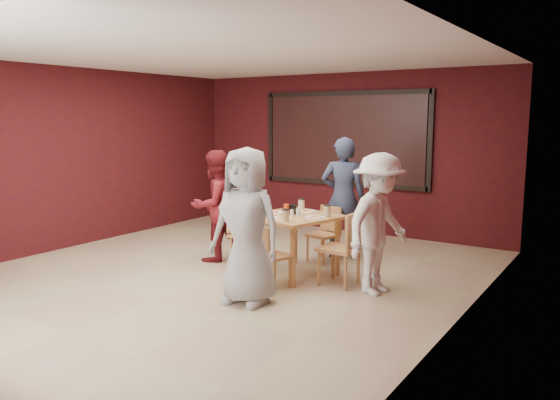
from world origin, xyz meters
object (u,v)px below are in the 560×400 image
Objects in this scene: chair_back at (326,230)px; chair_right at (345,244)px; dining_table at (294,223)px; chair_front at (267,253)px; diner_right at (379,224)px; diner_front at (246,226)px; diner_left at (215,206)px; chair_left at (244,229)px; diner_back at (343,198)px.

chair_right is (0.75, -0.89, 0.07)m from chair_back.
dining_table is 0.73m from chair_front.
chair_back is 1.56m from diner_right.
chair_back is at bearing 91.16° from chair_front.
dining_table is 0.70× the size of diner_front.
dining_table is 1.33m from diner_left.
chair_right is 0.56× the size of diner_right.
diner_front is at bearing -80.00° from chair_front.
diner_left is at bearing 177.89° from chair_right.
diner_front is (0.96, -1.21, 0.36)m from chair_left.
chair_front is 0.69m from diner_front.
dining_table is 1.56× the size of chair_front.
diner_left is 2.55m from diner_right.
diner_back is (0.93, 1.15, 0.37)m from chair_left.
diner_back reaches higher than chair_left.
chair_back is 0.44× the size of diner_back.
chair_right is at bearing 94.92° from diner_right.
dining_table reaches higher than chair_right.
dining_table is 0.83m from chair_left.
dining_table is 0.69× the size of diner_back.
chair_right is 1.34m from diner_front.
diner_back is 1.07× the size of diner_right.
chair_back is at bearing 132.67° from diner_left.
dining_table is at bearing 94.50° from diner_right.
chair_right is 2.12m from diner_left.
dining_table is 1.23m from diner_front.
chair_front is 1.50m from chair_back.
diner_right is (2.54, -0.11, 0.03)m from diner_left.
chair_back is 0.86× the size of chair_right.
chair_back is (-0.03, 1.50, 0.00)m from chair_front.
chair_back is at bearing 52.34° from diner_back.
diner_right reaches higher than chair_right.
chair_back reaches higher than chair_front.
dining_table is at bearing 62.84° from diner_back.
diner_left is (-2.10, 0.08, 0.27)m from chair_right.
diner_right is at bearing -2.95° from chair_left.
chair_back is at bearing 44.65° from chair_left.
diner_front reaches higher than chair_left.
diner_left reaches higher than chair_right.
chair_right is at bearing -50.10° from chair_back.
diner_back is (0.10, 0.32, 0.44)m from chair_back.
diner_right is (1.07, 1.10, -0.04)m from diner_front.
chair_back is 0.45× the size of diner_front.
dining_table is at bearing 174.52° from chair_right.
dining_table is at bearing 94.76° from chair_front.
chair_left is (-0.81, -0.01, -0.18)m from dining_table.
diner_left is at bearing 97.16° from diner_right.
diner_right reaches higher than chair_back.
chair_left is at bearing 29.91° from diner_back.
diner_right reaches higher than chair_front.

